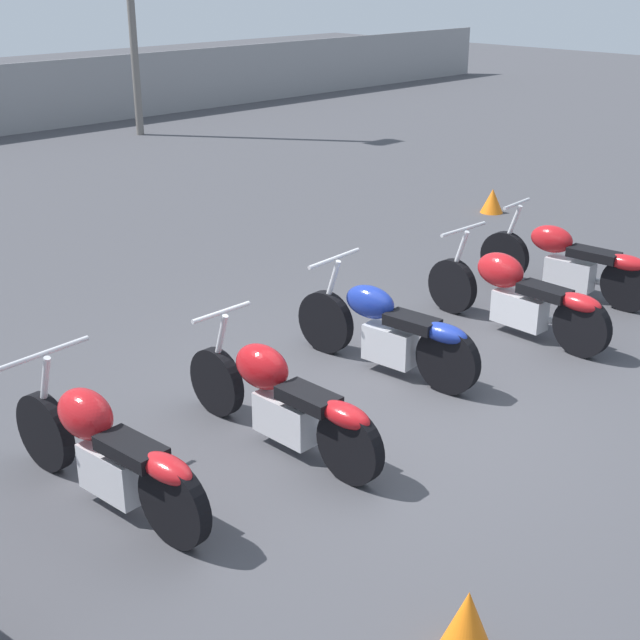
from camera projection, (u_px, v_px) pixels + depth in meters
The scene contains 8 objects.
ground_plane at pixel (372, 413), 7.31m from camera, with size 60.00×60.00×0.00m, color #424247.
motorcycle_slot_1 at pixel (107, 451), 5.93m from camera, with size 0.74×2.01×0.96m.
motorcycle_slot_2 at pixel (282, 399), 6.67m from camera, with size 0.57×2.04×0.94m.
motorcycle_slot_3 at pixel (388, 330), 7.91m from camera, with size 0.70×1.95×0.96m.
motorcycle_slot_4 at pixel (517, 295), 8.74m from camera, with size 0.69×2.12×0.95m.
motorcycle_slot_5 at pixel (569, 262), 9.74m from camera, with size 0.56×2.06×0.95m.
traffic_cone_near at pixel (467, 623), 4.71m from camera, with size 0.31×0.31×0.40m.
traffic_cone_far at pixel (492, 201), 13.11m from camera, with size 0.34×0.34×0.35m.
Camera 1 is at (-4.86, -4.33, 3.44)m, focal length 50.00 mm.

